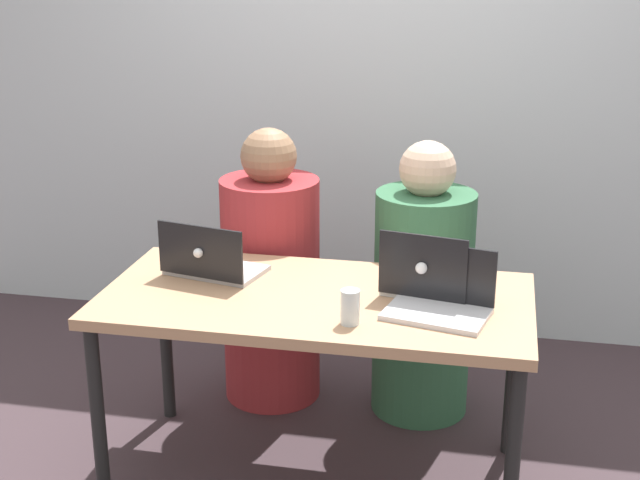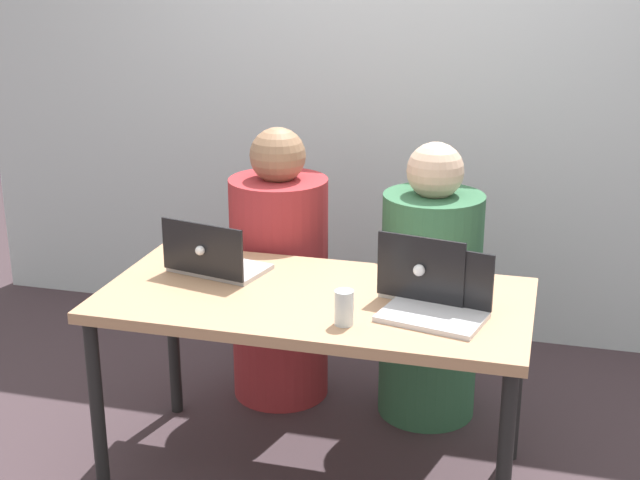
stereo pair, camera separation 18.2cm
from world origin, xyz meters
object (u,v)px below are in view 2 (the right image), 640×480
Objects in this scene: person_on_left at (280,280)px; person_on_right at (430,298)px; laptop_back_left at (214,261)px; water_glass_right at (344,310)px; laptop_back_right at (428,283)px; laptop_front_right at (437,302)px.

person_on_left is 0.65m from person_on_right.
person_on_left reaches higher than laptop_back_left.
water_glass_right is (0.49, -0.83, 0.26)m from person_on_left.
laptop_back_right reaches higher than laptop_back_left.
laptop_front_right is 0.96× the size of laptop_back_left.
laptop_back_left is at bearing 79.89° from person_on_left.
person_on_left reaches higher than person_on_right.
water_glass_right is at bearing -138.76° from laptop_front_right.
water_glass_right is (-0.23, -0.31, -0.00)m from laptop_back_right.
person_on_right is 0.59m from laptop_back_right.
person_on_right is at bearing -133.50° from laptop_back_left.
person_on_left reaches higher than laptop_back_right.
laptop_back_left is 3.33× the size of water_glass_right.
laptop_back_left reaches higher than water_glass_right.
person_on_right is 3.13× the size of laptop_front_right.
laptop_front_right is (0.11, -0.68, 0.26)m from person_on_right.
person_on_left is 1.06m from laptop_front_right.
person_on_left is 3.08× the size of laptop_back_left.
person_on_right is 10.07× the size of water_glass_right.
water_glass_right is at bearing 163.02° from laptop_back_left.
person_on_right reaches higher than laptop_back_left.
laptop_front_right is (0.77, -0.68, 0.25)m from person_on_left.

